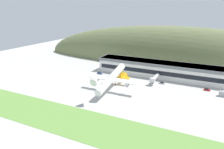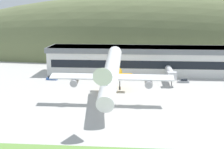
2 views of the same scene
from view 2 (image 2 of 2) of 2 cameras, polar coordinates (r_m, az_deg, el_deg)
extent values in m
plane|color=#B7B5AF|center=(98.19, 3.76, -4.84)|extent=(385.50, 385.50, 0.00)
ellipsoid|color=#667047|center=(185.68, 8.78, 3.09)|extent=(295.97, 52.25, 72.73)
cube|color=white|center=(139.26, 9.39, 2.56)|extent=(100.53, 16.33, 11.81)
cube|color=slate|center=(138.55, 9.46, 4.54)|extent=(101.73, 17.53, 2.13)
cube|color=black|center=(131.29, 9.66, 1.72)|extent=(96.50, 0.16, 3.31)
cylinder|color=silver|center=(124.45, 10.55, 0.50)|extent=(2.60, 14.86, 2.60)
cube|color=silver|center=(117.22, 10.91, -0.22)|extent=(3.38, 2.86, 2.86)
cylinder|color=slate|center=(118.14, 10.84, -1.12)|extent=(0.36, 0.36, 4.00)
cylinder|color=white|center=(91.88, -0.20, 0.05)|extent=(4.61, 35.29, 12.58)
cone|color=white|center=(71.85, -1.51, 0.42)|extent=(4.52, 5.98, 5.57)
cone|color=orange|center=(112.40, 0.66, -0.20)|extent=(4.52, 6.87, 5.78)
cube|color=orange|center=(108.01, 0.53, 1.73)|extent=(0.50, 5.72, 8.05)
cube|color=orange|center=(108.95, 0.53, -0.16)|extent=(11.99, 3.22, 1.09)
cube|color=white|center=(93.80, -0.11, -0.46)|extent=(37.23, 3.61, 1.27)
cylinder|color=#9E9EA3|center=(95.17, -6.86, -1.24)|extent=(2.30, 4.03, 3.07)
cylinder|color=#9E9EA3|center=(93.38, 6.71, -1.50)|extent=(2.30, 4.03, 3.07)
cylinder|color=#2D2D2D|center=(94.58, -1.65, -1.83)|extent=(0.28, 0.28, 2.20)
cylinder|color=#2D2D2D|center=(94.85, -1.64, -2.48)|extent=(0.45, 1.10, 1.10)
cylinder|color=#2D2D2D|center=(94.17, 1.43, -1.89)|extent=(0.28, 0.28, 2.20)
cylinder|color=#2D2D2D|center=(94.44, 1.42, -2.54)|extent=(0.45, 1.10, 1.10)
cylinder|color=#2D2D2D|center=(80.30, -0.92, -1.88)|extent=(0.22, 0.22, 1.98)
cylinder|color=#2D2D2D|center=(80.55, -0.92, -2.57)|extent=(0.30, 0.83, 0.82)
cube|color=#999EA3|center=(124.80, 12.92, -1.27)|extent=(4.40, 1.62, 0.77)
cube|color=black|center=(124.67, 13.03, -0.96)|extent=(2.42, 1.38, 0.63)
cube|color=#264C99|center=(128.62, -10.90, -0.77)|extent=(4.60, 2.01, 0.81)
cube|color=black|center=(128.54, -11.01, -0.45)|extent=(2.57, 1.59, 0.67)
cube|color=orange|center=(113.29, 1.53, -2.50)|extent=(0.52, 0.52, 0.03)
cone|color=orange|center=(113.22, 1.53, -2.36)|extent=(0.40, 0.40, 0.55)
camera|label=1|loc=(65.95, 127.41, 15.75)|focal=35.00mm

